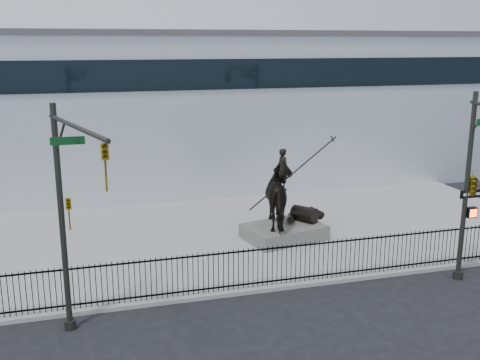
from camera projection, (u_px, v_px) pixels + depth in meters
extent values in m
plane|color=black|center=(285.00, 304.00, 19.08)|extent=(120.00, 120.00, 0.00)
cube|color=#969693|center=(231.00, 235.00, 25.60)|extent=(30.00, 12.00, 0.15)
cube|color=white|center=(180.00, 108.00, 36.69)|extent=(44.00, 14.00, 9.00)
cube|color=black|center=(273.00, 281.00, 20.18)|extent=(22.00, 0.05, 0.05)
cube|color=black|center=(273.00, 248.00, 19.88)|extent=(22.00, 0.05, 0.05)
cube|color=black|center=(273.00, 265.00, 20.03)|extent=(22.00, 0.03, 1.50)
cube|color=#4F4E48|center=(284.00, 232.00, 24.92)|extent=(3.78, 3.00, 0.63)
imported|color=black|center=(285.00, 196.00, 24.53)|extent=(2.80, 3.09, 2.67)
imported|color=black|center=(283.00, 169.00, 24.19)|extent=(0.57, 0.74, 1.81)
cylinder|color=black|center=(292.00, 174.00, 24.47)|extent=(4.20, 1.02, 2.72)
cylinder|color=#262924|center=(70.00, 324.00, 17.38)|extent=(0.36, 0.36, 0.30)
cylinder|color=#262924|center=(62.00, 221.00, 16.58)|extent=(0.18, 0.18, 7.00)
cylinder|color=#262924|center=(75.00, 127.00, 14.01)|extent=(1.47, 4.84, 0.12)
imported|color=#AB8A13|center=(106.00, 168.00, 12.34)|extent=(0.18, 0.22, 1.10)
imported|color=#AB8A13|center=(69.00, 214.00, 16.59)|extent=(0.16, 0.20, 1.00)
cube|color=#0C3F19|center=(68.00, 141.00, 14.93)|extent=(0.90, 0.03, 0.22)
cylinder|color=#262924|center=(458.00, 275.00, 21.08)|extent=(0.36, 0.36, 0.30)
cylinder|color=#262924|center=(466.00, 189.00, 20.28)|extent=(0.18, 0.18, 7.00)
imported|color=#AB8A13|center=(472.00, 183.00, 20.29)|extent=(0.53, 2.48, 1.00)
cube|color=black|center=(471.00, 212.00, 20.53)|extent=(0.38, 0.22, 0.38)
cube|color=#FF2D05|center=(474.00, 213.00, 20.41)|extent=(0.28, 0.02, 0.28)
cube|color=black|center=(471.00, 194.00, 20.34)|extent=(0.95, 0.03, 0.30)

